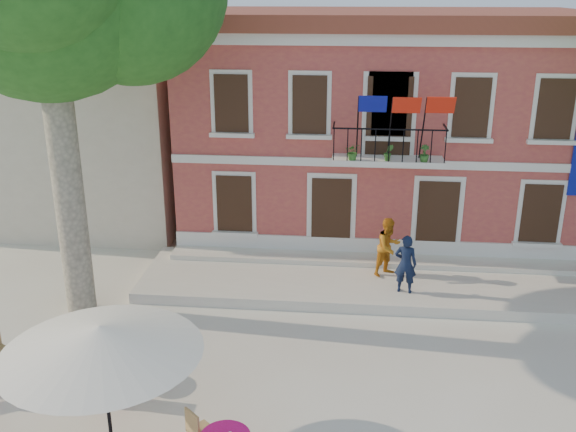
# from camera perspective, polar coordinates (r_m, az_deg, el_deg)

# --- Properties ---
(ground) EXTENTS (90.00, 90.00, 0.00)m
(ground) POSITION_cam_1_polar(r_m,az_deg,el_deg) (15.06, 1.31, -13.38)
(ground) COLOR beige
(ground) RESTS_ON ground
(main_building) EXTENTS (13.50, 9.59, 7.50)m
(main_building) POSITION_cam_1_polar(r_m,az_deg,el_deg) (23.04, 8.36, 8.35)
(main_building) COLOR #BE5744
(main_building) RESTS_ON ground
(neighbor_west) EXTENTS (9.40, 9.40, 6.40)m
(neighbor_west) POSITION_cam_1_polar(r_m,az_deg,el_deg) (26.27, -17.96, 7.74)
(neighbor_west) COLOR beige
(neighbor_west) RESTS_ON ground
(terrace) EXTENTS (14.00, 3.40, 0.30)m
(terrace) POSITION_cam_1_polar(r_m,az_deg,el_deg) (18.84, 8.47, -5.91)
(terrace) COLOR silver
(terrace) RESTS_ON ground
(patio_umbrella) EXTENTS (3.59, 3.59, 2.67)m
(patio_umbrella) POSITION_cam_1_polar(r_m,az_deg,el_deg) (11.87, -16.33, -10.51)
(patio_umbrella) COLOR black
(patio_umbrella) RESTS_ON ground
(pedestrian_navy) EXTENTS (0.67, 0.50, 1.66)m
(pedestrian_navy) POSITION_cam_1_polar(r_m,az_deg,el_deg) (17.74, 10.40, -4.21)
(pedestrian_navy) COLOR #0F1832
(pedestrian_navy) RESTS_ON terrace
(pedestrian_orange) EXTENTS (1.06, 1.04, 1.73)m
(pedestrian_orange) POSITION_cam_1_polar(r_m,az_deg,el_deg) (18.71, 8.93, -2.73)
(pedestrian_orange) COLOR #BF6F16
(pedestrian_orange) RESTS_ON terrace
(cafe_table_3) EXTENTS (0.90, 1.93, 0.95)m
(cafe_table_3) POSITION_cam_1_polar(r_m,az_deg,el_deg) (15.02, -15.95, -12.45)
(cafe_table_3) COLOR #E31585
(cafe_table_3) RESTS_ON ground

